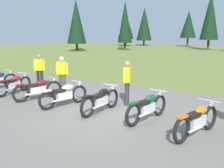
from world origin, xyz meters
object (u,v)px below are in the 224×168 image
at_px(motorcycle_red, 14,84).
at_px(motorcycle_maroon, 38,89).
at_px(rider_near_row_end, 39,69).
at_px(rider_in_hivis_vest, 62,73).
at_px(motorcycle_black, 101,100).
at_px(motorcycle_british_green, 147,107).
at_px(motorcycle_cream, 64,95).
at_px(motorcycle_orange, 197,120).
at_px(rider_checking_bike, 127,80).

xyz_separation_m(motorcycle_red, motorcycle_maroon, (1.70, -0.17, 0.00)).
relative_size(rider_near_row_end, rider_in_hivis_vest, 1.00).
height_order(motorcycle_black, motorcycle_british_green, same).
bearing_deg(motorcycle_red, rider_near_row_end, 89.48).
height_order(motorcycle_maroon, rider_near_row_end, rider_near_row_end).
bearing_deg(motorcycle_cream, motorcycle_british_green, 1.69).
height_order(motorcycle_red, motorcycle_black, same).
bearing_deg(motorcycle_black, motorcycle_british_green, 1.02).
distance_m(motorcycle_orange, rider_in_hivis_vest, 6.67).
height_order(motorcycle_cream, motorcycle_black, same).
distance_m(motorcycle_maroon, motorcycle_orange, 6.51).
bearing_deg(motorcycle_british_green, rider_near_row_end, 164.79).
height_order(motorcycle_maroon, rider_checking_bike, rider_checking_bike).
bearing_deg(motorcycle_british_green, rider_checking_bike, 137.87).
xyz_separation_m(motorcycle_cream, rider_near_row_end, (-3.25, 1.88, 0.51)).
distance_m(motorcycle_cream, motorcycle_british_green, 3.30).
bearing_deg(rider_in_hivis_vest, motorcycle_orange, -16.56).
height_order(motorcycle_british_green, motorcycle_orange, same).
xyz_separation_m(motorcycle_red, motorcycle_black, (4.86, -0.29, 0.00)).
bearing_deg(rider_near_row_end, motorcycle_red, -90.52).
distance_m(motorcycle_red, motorcycle_orange, 8.22).
bearing_deg(rider_in_hivis_vest, rider_checking_bike, -2.82).
xyz_separation_m(motorcycle_cream, rider_in_hivis_vest, (-1.45, 1.52, 0.51)).
height_order(motorcycle_red, motorcycle_maroon, same).
height_order(motorcycle_cream, rider_near_row_end, rider_near_row_end).
distance_m(motorcycle_black, motorcycle_british_green, 1.71).
height_order(motorcycle_red, motorcycle_cream, same).
relative_size(motorcycle_maroon, rider_checking_bike, 1.20).
height_order(motorcycle_cream, rider_in_hivis_vest, rider_in_hivis_vest).
bearing_deg(motorcycle_cream, motorcycle_maroon, 173.35).
relative_size(motorcycle_cream, rider_in_hivis_vest, 1.23).
height_order(motorcycle_orange, rider_checking_bike, rider_checking_bike).
distance_m(motorcycle_red, rider_near_row_end, 1.61).
bearing_deg(rider_near_row_end, motorcycle_cream, -30.02).
xyz_separation_m(motorcycle_cream, rider_checking_bike, (1.91, 1.35, 0.51)).
relative_size(motorcycle_black, rider_in_hivis_vest, 1.26).
bearing_deg(motorcycle_maroon, rider_near_row_end, 134.89).
bearing_deg(motorcycle_british_green, motorcycle_maroon, 179.00).
height_order(motorcycle_maroon, motorcycle_orange, same).
bearing_deg(rider_near_row_end, motorcycle_british_green, -15.21).
xyz_separation_m(motorcycle_cream, motorcycle_black, (1.59, 0.07, 0.00)).
relative_size(rider_checking_bike, rider_in_hivis_vest, 1.00).
bearing_deg(motorcycle_red, motorcycle_orange, -5.10).
bearing_deg(rider_checking_bike, motorcycle_red, -169.07).
height_order(motorcycle_black, rider_near_row_end, rider_near_row_end).
bearing_deg(motorcycle_red, motorcycle_maroon, -5.80).
distance_m(motorcycle_cream, motorcycle_orange, 4.93).
bearing_deg(motorcycle_maroon, motorcycle_orange, -4.92).
height_order(motorcycle_cream, motorcycle_orange, same).
distance_m(motorcycle_cream, rider_in_hivis_vest, 2.16).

